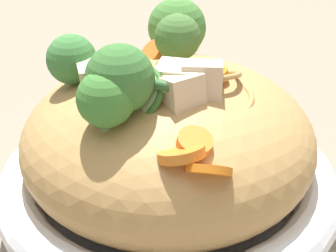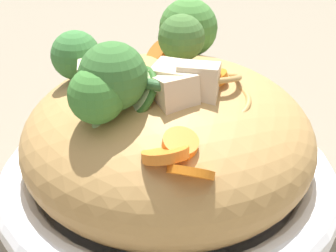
% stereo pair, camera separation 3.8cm
% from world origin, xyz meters
% --- Properties ---
extents(ground_plane, '(3.00, 3.00, 0.00)m').
position_xyz_m(ground_plane, '(0.00, 0.00, 0.00)').
color(ground_plane, gray).
extents(serving_bowl, '(0.27, 0.27, 0.05)m').
position_xyz_m(serving_bowl, '(0.00, 0.00, 0.03)').
color(serving_bowl, white).
rests_on(serving_bowl, ground_plane).
extents(noodle_heap, '(0.22, 0.22, 0.12)m').
position_xyz_m(noodle_heap, '(0.00, -0.00, 0.08)').
color(noodle_heap, tan).
rests_on(noodle_heap, serving_bowl).
extents(broccoli_florets, '(0.11, 0.20, 0.07)m').
position_xyz_m(broccoli_florets, '(-0.02, 0.00, 0.14)').
color(broccoli_florets, '#90B268').
rests_on(broccoli_florets, serving_bowl).
extents(carrot_coins, '(0.15, 0.17, 0.04)m').
position_xyz_m(carrot_coins, '(0.02, -0.02, 0.12)').
color(carrot_coins, orange).
rests_on(carrot_coins, serving_bowl).
extents(zucchini_slices, '(0.06, 0.06, 0.03)m').
position_xyz_m(zucchini_slices, '(0.01, -0.03, 0.13)').
color(zucchini_slices, beige).
rests_on(zucchini_slices, serving_bowl).
extents(chicken_chunks, '(0.11, 0.06, 0.03)m').
position_xyz_m(chicken_chunks, '(0.01, -0.02, 0.13)').
color(chicken_chunks, beige).
rests_on(chicken_chunks, serving_bowl).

